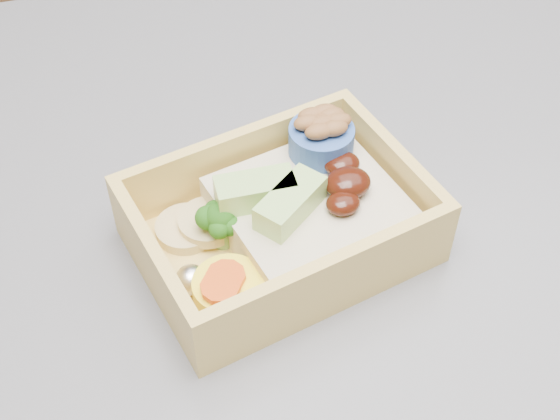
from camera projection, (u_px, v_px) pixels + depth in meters
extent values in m
cube|color=#E0BB5C|center=(280.00, 242.00, 0.45)|extent=(0.18, 0.15, 0.01)
cube|color=#E0BB5C|center=(236.00, 158.00, 0.46)|extent=(0.15, 0.05, 0.04)
cube|color=#E0BB5C|center=(330.00, 282.00, 0.40)|extent=(0.15, 0.05, 0.04)
cube|color=#E0BB5C|center=(391.00, 169.00, 0.46)|extent=(0.03, 0.10, 0.04)
cube|color=#E0BB5C|center=(155.00, 267.00, 0.41)|extent=(0.03, 0.10, 0.04)
cube|color=tan|center=(309.00, 211.00, 0.44)|extent=(0.11, 0.11, 0.02)
ellipsoid|color=black|center=(348.00, 183.00, 0.43)|extent=(0.03, 0.03, 0.01)
ellipsoid|color=black|center=(342.00, 164.00, 0.44)|extent=(0.02, 0.02, 0.01)
ellipsoid|color=black|center=(343.00, 203.00, 0.42)|extent=(0.02, 0.02, 0.01)
cube|color=#A6D670|center=(290.00, 203.00, 0.42)|extent=(0.05, 0.04, 0.02)
cube|color=#A6D670|center=(255.00, 191.00, 0.43)|extent=(0.04, 0.02, 0.02)
cylinder|color=#75A156|center=(222.00, 235.00, 0.44)|extent=(0.01, 0.01, 0.01)
sphere|color=#225E15|center=(221.00, 217.00, 0.43)|extent=(0.02, 0.02, 0.02)
sphere|color=#225E15|center=(229.00, 210.00, 0.43)|extent=(0.01, 0.01, 0.01)
sphere|color=#225E15|center=(207.00, 218.00, 0.43)|extent=(0.01, 0.01, 0.01)
sphere|color=#225E15|center=(230.00, 225.00, 0.43)|extent=(0.01, 0.01, 0.01)
sphere|color=#225E15|center=(219.00, 229.00, 0.43)|extent=(0.01, 0.01, 0.01)
sphere|color=#225E15|center=(215.00, 211.00, 0.43)|extent=(0.01, 0.01, 0.01)
cylinder|color=yellow|center=(229.00, 292.00, 0.41)|extent=(0.04, 0.04, 0.02)
cylinder|color=#DE4B12|center=(226.00, 276.00, 0.40)|extent=(0.02, 0.02, 0.00)
cylinder|color=#DE4B12|center=(220.00, 287.00, 0.40)|extent=(0.02, 0.02, 0.00)
cylinder|color=tan|center=(186.00, 229.00, 0.45)|extent=(0.03, 0.03, 0.01)
cylinder|color=tan|center=(208.00, 222.00, 0.44)|extent=(0.03, 0.03, 0.01)
ellipsoid|color=silver|center=(224.00, 198.00, 0.46)|extent=(0.02, 0.02, 0.02)
ellipsoid|color=silver|center=(191.00, 280.00, 0.42)|extent=(0.02, 0.02, 0.02)
cylinder|color=#3156A8|center=(321.00, 140.00, 0.45)|extent=(0.04, 0.04, 0.02)
ellipsoid|color=brown|center=(322.00, 123.00, 0.44)|extent=(0.02, 0.01, 0.01)
ellipsoid|color=brown|center=(331.00, 115.00, 0.45)|extent=(0.02, 0.01, 0.01)
ellipsoid|color=brown|center=(308.00, 123.00, 0.44)|extent=(0.02, 0.01, 0.01)
ellipsoid|color=brown|center=(334.00, 128.00, 0.44)|extent=(0.02, 0.01, 0.01)
ellipsoid|color=brown|center=(319.00, 131.00, 0.44)|extent=(0.02, 0.01, 0.01)
ellipsoid|color=brown|center=(338.00, 121.00, 0.45)|extent=(0.02, 0.01, 0.01)
ellipsoid|color=brown|center=(312.00, 115.00, 0.45)|extent=(0.02, 0.01, 0.01)
ellipsoid|color=brown|center=(324.00, 112.00, 0.45)|extent=(0.02, 0.01, 0.01)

